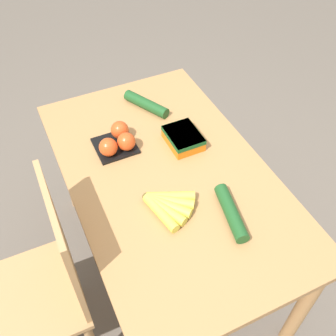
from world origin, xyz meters
TOP-DOWN VIEW (x-y plane):
  - ground_plane at (0.00, 0.00)m, footprint 12.00×12.00m
  - dining_table at (0.00, 0.00)m, footprint 1.32×0.79m
  - chair at (-0.15, 0.60)m, footprint 0.42×0.40m
  - banana_bunch at (-0.16, 0.08)m, footprint 0.20×0.20m
  - tomato_pack at (0.23, 0.13)m, footprint 0.17×0.17m
  - carrot_bag at (0.13, -0.14)m, footprint 0.17×0.14m
  - cucumber_near at (-0.30, -0.12)m, footprint 0.25×0.10m
  - cucumber_far at (0.43, -0.08)m, footprint 0.24×0.16m

SIDE VIEW (x-z plane):
  - ground_plane at x=0.00m, z-range 0.00..0.00m
  - chair at x=-0.15m, z-range 0.02..0.99m
  - dining_table at x=0.00m, z-range 0.26..0.99m
  - banana_bunch at x=-0.16m, z-range 0.73..0.77m
  - cucumber_near at x=-0.30m, z-range 0.73..0.78m
  - cucumber_far at x=0.43m, z-range 0.73..0.78m
  - carrot_bag at x=0.13m, z-range 0.73..0.79m
  - tomato_pack at x=0.23m, z-range 0.72..0.81m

